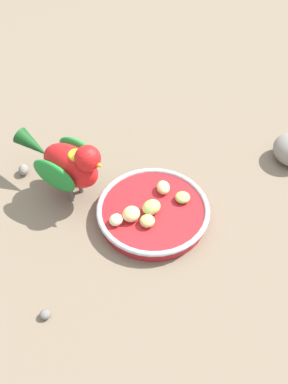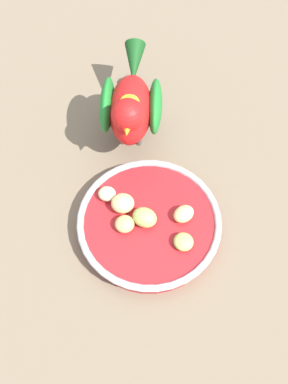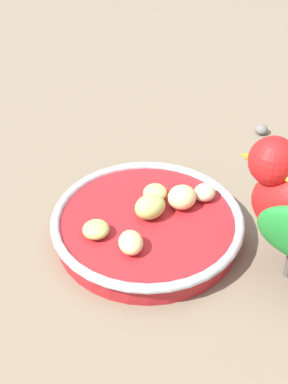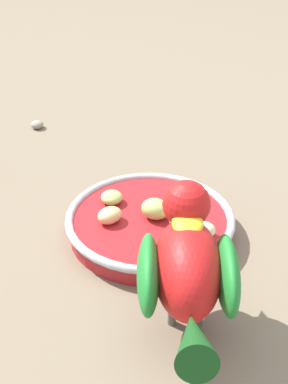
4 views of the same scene
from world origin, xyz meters
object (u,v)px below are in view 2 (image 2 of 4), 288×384
apple_piece_3 (123,203)px  parrot (131,106)px  apple_piece_1 (125,224)px  apple_piece_2 (184,242)px  feeding_bowl (149,224)px  apple_piece_5 (184,214)px  pebble_0 (128,81)px  apple_piece_0 (145,217)px  apple_piece_4 (107,194)px

apple_piece_3 → parrot: (-0.13, 0.05, 0.05)m
apple_piece_1 → apple_piece_2: 0.09m
feeding_bowl → apple_piece_1: size_ratio=7.47×
apple_piece_5 → parrot: size_ratio=0.16×
apple_piece_2 → apple_piece_1: bearing=-125.0°
pebble_0 → apple_piece_2: bearing=-2.3°
apple_piece_0 → apple_piece_2: apple_piece_0 is taller
apple_piece_0 → apple_piece_5: 0.06m
apple_piece_0 → apple_piece_4: 0.07m
parrot → apple_piece_1: bearing=0.1°
apple_piece_0 → apple_piece_2: bearing=39.9°
feeding_bowl → pebble_0: bearing=170.2°
apple_piece_5 → apple_piece_0: bearing=-99.7°
apple_piece_2 → apple_piece_5: 0.04m
apple_piece_0 → apple_piece_5: (0.01, 0.05, -0.00)m
apple_piece_2 → pebble_0: apple_piece_2 is taller
apple_piece_4 → pebble_0: bearing=156.8°
pebble_0 → apple_piece_4: bearing=-23.2°
apple_piece_2 → apple_piece_4: 0.13m
apple_piece_5 → pebble_0: 0.28m
apple_piece_5 → pebble_0: apple_piece_5 is taller
apple_piece_3 → parrot: size_ratio=0.17×
feeding_bowl → pebble_0: size_ratio=8.33×
apple_piece_0 → apple_piece_3: 0.04m
apple_piece_3 → apple_piece_4: bearing=-143.5°
apple_piece_1 → apple_piece_4: (-0.05, -0.01, 0.00)m
parrot → apple_piece_3: bearing=-1.8°
apple_piece_3 → pebble_0: bearing=162.4°
apple_piece_3 → pebble_0: (-0.24, 0.08, -0.03)m
parrot → pebble_0: parrot is taller
apple_piece_2 → apple_piece_4: bearing=-141.7°
parrot → pebble_0: size_ratio=8.06×
apple_piece_3 → pebble_0: size_ratio=1.34×
apple_piece_4 → apple_piece_5: bearing=56.3°
apple_piece_3 → apple_piece_5: 0.09m
apple_piece_0 → apple_piece_3: apple_piece_0 is taller
pebble_0 → apple_piece_5: bearing=0.2°
apple_piece_1 → apple_piece_2: apple_piece_1 is taller
apple_piece_1 → apple_piece_2: bearing=55.0°
apple_piece_5 → apple_piece_3: bearing=-117.3°
apple_piece_5 → parrot: 0.18m
apple_piece_0 → pebble_0: 0.28m
apple_piece_0 → apple_piece_2: size_ratio=1.26×
apple_piece_0 → apple_piece_3: (-0.03, -0.02, -0.00)m
apple_piece_0 → apple_piece_3: size_ratio=1.05×
apple_piece_1 → parrot: bearing=160.5°
apple_piece_4 → apple_piece_5: (0.06, 0.10, 0.00)m
feeding_bowl → apple_piece_3: (-0.03, -0.03, 0.02)m
apple_piece_1 → apple_piece_3: (-0.03, 0.01, 0.00)m
apple_piece_4 → parrot: 0.14m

